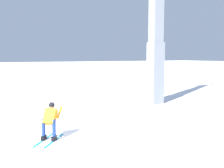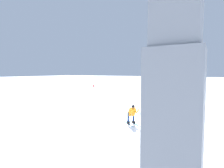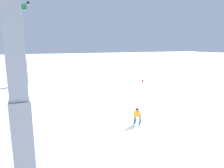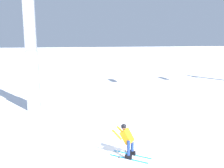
# 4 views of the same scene
# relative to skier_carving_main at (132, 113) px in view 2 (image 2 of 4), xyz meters

# --- Properties ---
(ground_plane) EXTENTS (260.00, 260.00, 0.00)m
(ground_plane) POSITION_rel_skier_carving_main_xyz_m (0.10, 0.93, -0.77)
(ground_plane) COLOR white
(skier_carving_main) EXTENTS (1.62, 1.47, 1.49)m
(skier_carving_main) POSITION_rel_skier_carving_main_xyz_m (0.00, 0.00, 0.00)
(skier_carving_main) COLOR #198CCC
(skier_carving_main) RESTS_ON ground_plane
(trail_marker_pole) EXTENTS (0.07, 0.28, 2.33)m
(trail_marker_pole) POSITION_rel_skier_carving_main_xyz_m (6.37, -4.37, 0.48)
(trail_marker_pole) COLOR red
(trail_marker_pole) RESTS_ON ground_plane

